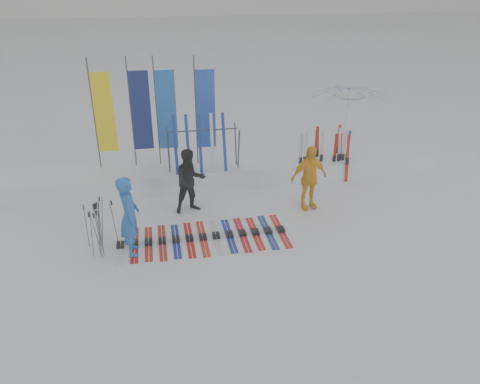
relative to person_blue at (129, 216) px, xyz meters
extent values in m
plane|color=white|center=(2.44, -0.93, -0.95)|extent=(120.00, 120.00, 0.00)
cube|color=white|center=(2.44, 3.67, -0.65)|extent=(14.00, 1.60, 0.60)
imported|color=blue|center=(0.00, 0.00, 0.00)|extent=(0.49, 0.72, 1.90)
imported|color=black|center=(1.52, 1.81, -0.07)|extent=(0.99, 0.85, 1.76)
imported|color=#FFB310|center=(4.66, 1.41, -0.06)|extent=(1.11, 0.63, 1.79)
imported|color=white|center=(7.33, 5.26, 0.27)|extent=(3.32, 3.35, 2.44)
cube|color=silver|center=(-0.30, 0.31, -0.92)|extent=(0.17, 1.69, 0.07)
cube|color=#B80E13|center=(0.02, 0.31, -0.92)|extent=(0.17, 1.60, 0.07)
cube|color=#AD240D|center=(0.35, 0.31, -0.92)|extent=(0.17, 1.58, 0.07)
cube|color=#B31E0E|center=(0.67, 0.31, -0.92)|extent=(0.17, 1.65, 0.07)
cube|color=navy|center=(1.00, 0.31, -0.92)|extent=(0.17, 1.60, 0.07)
cube|color=red|center=(1.33, 0.31, -0.92)|extent=(0.17, 1.66, 0.07)
cube|color=red|center=(1.65, 0.31, -0.92)|extent=(0.17, 1.69, 0.07)
cube|color=silver|center=(1.98, 0.31, -0.92)|extent=(0.17, 1.67, 0.07)
cube|color=navy|center=(2.31, 0.31, -0.92)|extent=(0.17, 1.61, 0.07)
cube|color=red|center=(2.63, 0.31, -0.92)|extent=(0.17, 1.67, 0.07)
cube|color=red|center=(2.96, 0.31, -0.92)|extent=(0.17, 1.61, 0.07)
cube|color=navy|center=(3.29, 0.31, -0.92)|extent=(0.17, 1.69, 0.07)
cube|color=red|center=(3.61, 0.31, -0.92)|extent=(0.17, 1.67, 0.07)
cylinder|color=#595B60|center=(-0.74, 0.27, -0.34)|extent=(0.08, 0.04, 1.23)
cylinder|color=#595B60|center=(-0.73, 0.35, -0.37)|extent=(0.14, 0.12, 1.15)
cylinder|color=#595B60|center=(-0.75, -0.11, -0.36)|extent=(0.15, 0.02, 1.18)
cylinder|color=#595B60|center=(-1.01, 0.38, -0.37)|extent=(0.04, 0.11, 1.16)
cylinder|color=#595B60|center=(-0.87, 0.02, -0.38)|extent=(0.06, 0.11, 1.14)
cylinder|color=#595B60|center=(-0.76, 0.24, -0.34)|extent=(0.08, 0.02, 1.22)
cylinder|color=#595B60|center=(-0.73, 0.43, -0.36)|extent=(0.11, 0.03, 1.18)
cylinder|color=#595B60|center=(-0.70, -0.01, -0.36)|extent=(0.11, 0.14, 1.18)
cylinder|color=#595B60|center=(-0.65, -0.03, -0.37)|extent=(0.05, 0.04, 1.16)
cylinder|color=#595B60|center=(-0.39, 0.35, -0.33)|extent=(0.09, 0.12, 1.23)
cylinder|color=#595B60|center=(-0.67, 0.58, -0.32)|extent=(0.16, 0.13, 1.24)
cylinder|color=#383A3F|center=(-0.95, 3.92, 1.25)|extent=(0.04, 0.04, 3.20)
cube|color=yellow|center=(-0.66, 3.92, 1.30)|extent=(0.55, 0.03, 2.30)
cylinder|color=#383A3F|center=(0.08, 3.93, 1.25)|extent=(0.04, 0.04, 3.20)
cube|color=navy|center=(0.37, 3.93, 1.30)|extent=(0.55, 0.03, 2.30)
cylinder|color=#383A3F|center=(0.81, 3.87, 1.25)|extent=(0.04, 0.04, 3.20)
cube|color=blue|center=(1.10, 3.87, 1.30)|extent=(0.55, 0.03, 2.30)
cylinder|color=#383A3F|center=(1.92, 3.74, 1.25)|extent=(0.04, 0.04, 3.20)
cube|color=#1845B5|center=(2.21, 3.74, 1.30)|extent=(0.55, 0.03, 2.30)
cylinder|color=#383A3F|center=(1.05, 3.02, 0.27)|extent=(0.04, 0.30, 1.23)
cylinder|color=#383A3F|center=(1.05, 3.52, 0.27)|extent=(0.04, 0.30, 1.23)
cylinder|color=#383A3F|center=(3.05, 3.02, 0.27)|extent=(0.04, 0.30, 1.23)
cylinder|color=#383A3F|center=(3.05, 3.52, 0.27)|extent=(0.04, 0.30, 1.23)
cylinder|color=#383A3F|center=(2.05, 3.27, 0.83)|extent=(2.00, 0.04, 0.04)
cube|color=silver|center=(4.97, 3.12, -0.18)|extent=(0.09, 0.04, 1.55)
cube|color=red|center=(6.26, 3.19, -0.22)|extent=(0.09, 0.03, 1.45)
cube|color=silver|center=(5.08, 3.07, -0.15)|extent=(0.09, 0.03, 1.61)
cube|color=red|center=(5.63, 3.63, -0.20)|extent=(0.09, 0.04, 1.51)
cube|color=silver|center=(6.16, 3.03, -0.12)|extent=(0.09, 0.03, 1.67)
cube|color=silver|center=(5.65, 3.17, -0.15)|extent=(0.09, 0.05, 1.59)
cube|color=red|center=(5.66, 3.57, -0.16)|extent=(0.09, 0.02, 1.58)
cube|color=navy|center=(6.48, 3.16, -0.19)|extent=(0.09, 0.04, 1.52)
cube|color=red|center=(6.38, 3.75, -0.17)|extent=(0.09, 0.04, 1.56)
cube|color=red|center=(6.35, 2.81, -0.17)|extent=(0.09, 0.04, 1.55)
cube|color=red|center=(6.04, 3.10, -0.21)|extent=(0.09, 0.04, 1.49)
cube|color=silver|center=(6.34, 3.15, -0.18)|extent=(0.09, 0.03, 1.54)
camera|label=1|loc=(0.73, -9.48, 5.00)|focal=35.00mm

